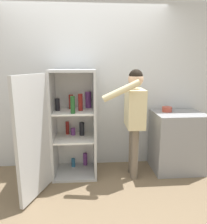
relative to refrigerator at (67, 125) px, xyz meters
The scene contains 6 objects.
ground_plane 1.00m from the refrigerator, 64.48° to the right, with size 12.00×12.00×0.00m, color #7A664C.
wall_back 0.70m from the refrigerator, 57.30° to the left, with size 7.00×0.06×2.55m.
refrigerator is the anchor object (origin of this frame).
person 0.98m from the refrigerator, ahead, with size 0.61×0.56×1.57m.
counter 1.71m from the refrigerator, ahead, with size 0.74×0.58×0.92m.
bowl 1.54m from the refrigerator, ahead, with size 0.15×0.15×0.08m.
Camera 1 is at (0.02, -2.46, 1.66)m, focal length 35.00 mm.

